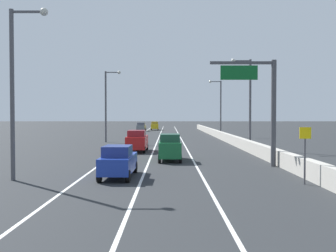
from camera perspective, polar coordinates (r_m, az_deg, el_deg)
The scene contains 16 objects.
ground_plane at distance 68.24m, azimuth 0.71°, elevation -1.44°, with size 320.00×320.00×0.00m, color #26282B.
lane_stripe_left at distance 59.46m, azimuth -4.53°, elevation -1.90°, with size 0.16×130.00×0.00m, color silver.
lane_stripe_center at distance 59.27m, azimuth -1.16°, elevation -1.90°, with size 0.16×130.00×0.00m, color silver.
lane_stripe_right at distance 59.28m, azimuth 2.23°, elevation -1.90°, with size 0.16×130.00×0.00m, color silver.
jersey_barrier_right at distance 44.97m, azimuth 10.60°, elevation -2.35°, with size 0.60×120.00×1.10m, color #B2ADA3.
overhead_sign_gantry at distance 28.31m, azimuth 14.01°, elevation 3.78°, with size 4.68×0.36×7.50m.
speed_advisory_sign at distance 21.60m, azimuth 19.64°, elevation -3.45°, with size 0.60×0.11×3.00m.
lamp_post_right_second at distance 41.88m, azimuth 11.83°, elevation 4.14°, with size 2.14×0.44×9.53m.
lamp_post_right_third at distance 66.96m, azimuth 7.76°, elevation 3.20°, with size 2.14×0.44×9.53m.
lamp_post_left_near at distance 23.25m, azimuth -20.91°, elevation 6.13°, with size 2.14×0.44×9.53m.
lamp_post_left_mid at distance 52.72m, azimuth -8.51°, elevation 3.63°, with size 2.14×0.44×9.53m.
car_yellow_0 at distance 94.35m, azimuth -1.68°, elevation 0.03°, with size 1.97×4.43×2.08m.
car_red_1 at distance 38.86m, azimuth -4.25°, elevation -2.18°, with size 1.99×4.69×2.14m.
car_blue_2 at distance 22.99m, azimuth -6.98°, elevation -5.13°, with size 1.88×4.54×1.88m.
car_gray_3 at distance 88.88m, azimuth -3.64°, elevation -0.11°, with size 2.04×4.24×1.95m.
car_green_4 at distance 31.10m, azimuth 0.56°, elevation -3.13°, with size 1.80×4.36×2.14m.
Camera 1 is at (-0.52, -4.14, 3.63)m, focal length 41.75 mm.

